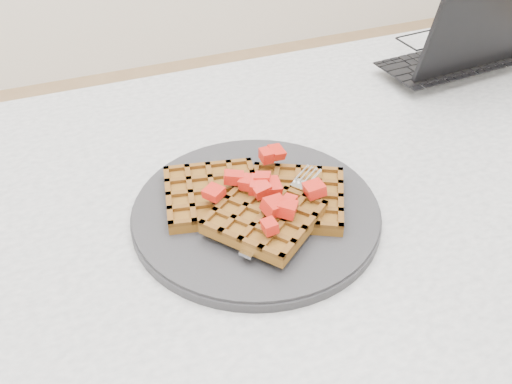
% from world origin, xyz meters
% --- Properties ---
extents(table, '(1.20, 0.80, 0.75)m').
position_xyz_m(table, '(0.00, 0.00, 0.64)').
color(table, silver).
rests_on(table, ground).
extents(plate, '(0.31, 0.31, 0.02)m').
position_xyz_m(plate, '(-0.09, -0.03, 0.76)').
color(plate, '#252427').
rests_on(plate, table).
extents(waffles, '(0.24, 0.22, 0.03)m').
position_xyz_m(waffles, '(-0.09, -0.03, 0.78)').
color(waffles, brown).
rests_on(waffles, plate).
extents(strawberry_pile, '(0.15, 0.15, 0.02)m').
position_xyz_m(strawberry_pile, '(-0.09, -0.03, 0.80)').
color(strawberry_pile, '#A40500').
rests_on(strawberry_pile, waffles).
extents(fork, '(0.16, 0.13, 0.02)m').
position_xyz_m(fork, '(-0.06, -0.06, 0.77)').
color(fork, silver).
rests_on(fork, plate).
extents(laptop, '(0.31, 0.24, 0.20)m').
position_xyz_m(laptop, '(0.40, 0.24, 0.78)').
color(laptop, black).
rests_on(laptop, table).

